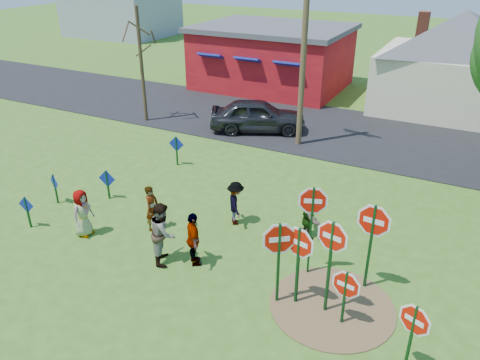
# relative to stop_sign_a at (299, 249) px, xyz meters

# --- Properties ---
(ground) EXTENTS (120.00, 120.00, 0.00)m
(ground) POSITION_rel_stop_sign_a_xyz_m (-3.60, 1.26, -1.64)
(ground) COLOR #3C5E1A
(ground) RESTS_ON ground
(road) EXTENTS (120.00, 7.50, 0.04)m
(road) POSITION_rel_stop_sign_a_xyz_m (-3.60, 12.76, -1.62)
(road) COLOR black
(road) RESTS_ON ground
(dirt_patch) EXTENTS (3.20, 3.20, 0.03)m
(dirt_patch) POSITION_rel_stop_sign_a_xyz_m (0.90, 0.26, -1.63)
(dirt_patch) COLOR brown
(dirt_patch) RESTS_ON ground
(red_building) EXTENTS (9.40, 7.69, 3.90)m
(red_building) POSITION_rel_stop_sign_a_xyz_m (-9.10, 19.26, 0.33)
(red_building) COLOR maroon
(red_building) RESTS_ON ground
(cream_house) EXTENTS (9.40, 9.40, 6.50)m
(cream_house) POSITION_rel_stop_sign_a_xyz_m (1.90, 19.26, 1.28)
(cream_house) COLOR beige
(cream_house) RESTS_ON ground
(stop_sign_a) EXTENTS (1.09, 0.26, 2.39)m
(stop_sign_a) POSITION_rel_stop_sign_a_xyz_m (0.00, 0.00, 0.00)
(stop_sign_a) COLOR #103D18
(stop_sign_a) RESTS_ON ground
(stop_sign_b) EXTENTS (1.01, 0.38, 2.84)m
(stop_sign_b) POSITION_rel_stop_sign_a_xyz_m (-0.14, 1.31, 0.42)
(stop_sign_b) COLOR #103D18
(stop_sign_b) RESTS_ON ground
(stop_sign_c) EXTENTS (1.07, 0.25, 2.76)m
(stop_sign_c) POSITION_rel_stop_sign_a_xyz_m (0.78, 0.04, 0.29)
(stop_sign_c) COLOR #103D18
(stop_sign_c) RESTS_ON ground
(stop_sign_d) EXTENTS (1.19, 0.13, 2.68)m
(stop_sign_d) POSITION_rel_stop_sign_a_xyz_m (1.44, 1.43, 0.26)
(stop_sign_d) COLOR #103D18
(stop_sign_d) RESTS_ON ground
(stop_sign_e) EXTENTS (0.97, 0.19, 1.65)m
(stop_sign_e) POSITION_rel_stop_sign_a_xyz_m (1.28, -0.19, -0.57)
(stop_sign_e) COLOR #103D18
(stop_sign_e) RESTS_ON ground
(stop_sign_f) EXTENTS (0.89, 0.38, 1.91)m
(stop_sign_f) POSITION_rel_stop_sign_a_xyz_m (2.90, -1.00, -0.32)
(stop_sign_f) COLOR #103D18
(stop_sign_f) RESTS_ON ground
(stop_sign_g) EXTENTS (0.96, 0.71, 2.51)m
(stop_sign_g) POSITION_rel_stop_sign_a_xyz_m (-0.45, -0.19, 0.08)
(stop_sign_g) COLOR #103D18
(stop_sign_g) RESTS_ON ground
(blue_diamond_a) EXTENTS (0.59, 0.08, 1.14)m
(blue_diamond_a) POSITION_rel_stop_sign_a_xyz_m (-9.06, -0.57, -0.94)
(blue_diamond_a) COLOR #103D18
(blue_diamond_a) RESTS_ON ground
(blue_diamond_b) EXTENTS (0.58, 0.22, 1.14)m
(blue_diamond_b) POSITION_rel_stop_sign_a_xyz_m (-9.54, 1.05, -0.94)
(blue_diamond_b) COLOR #103D18
(blue_diamond_b) RESTS_ON ground
(blue_diamond_c) EXTENTS (0.67, 0.13, 1.14)m
(blue_diamond_c) POSITION_rel_stop_sign_a_xyz_m (-8.11, 2.15, -0.95)
(blue_diamond_c) COLOR #103D18
(blue_diamond_c) RESTS_ON ground
(blue_diamond_d) EXTENTS (0.68, 0.10, 1.30)m
(blue_diamond_d) POSITION_rel_stop_sign_a_xyz_m (-7.55, 5.76, -0.84)
(blue_diamond_d) COLOR #103D18
(blue_diamond_d) RESTS_ON ground
(person_a) EXTENTS (0.52, 0.78, 1.58)m
(person_a) POSITION_rel_stop_sign_a_xyz_m (-7.15, -0.06, -0.85)
(person_a) COLOR #3C417C
(person_a) RESTS_ON ground
(person_b) EXTENTS (0.44, 0.61, 1.54)m
(person_b) POSITION_rel_stop_sign_a_xyz_m (-5.42, 1.21, -0.87)
(person_b) COLOR #257F61
(person_b) RESTS_ON ground
(person_c) EXTENTS (1.07, 1.15, 1.89)m
(person_c) POSITION_rel_stop_sign_a_xyz_m (-4.08, -0.03, -0.70)
(person_c) COLOR #9B5B42
(person_c) RESTS_ON ground
(person_d) EXTENTS (1.02, 1.12, 1.51)m
(person_d) POSITION_rel_stop_sign_a_xyz_m (-3.18, 2.74, -0.88)
(person_d) COLOR #333338
(person_d) RESTS_ON ground
(person_e) EXTENTS (0.96, 1.00, 1.67)m
(person_e) POSITION_rel_stop_sign_a_xyz_m (-3.21, 0.20, -0.80)
(person_e) COLOR #552E63
(person_e) RESTS_ON ground
(person_f) EXTENTS (1.11, 1.43, 1.51)m
(person_f) POSITION_rel_stop_sign_a_xyz_m (-0.80, 3.10, -0.88)
(person_f) COLOR #194F26
(person_f) RESTS_ON ground
(suv) EXTENTS (5.02, 3.65, 1.59)m
(suv) POSITION_rel_stop_sign_a_xyz_m (-6.27, 11.01, -0.81)
(suv) COLOR #2D2D32
(suv) RESTS_ON road
(utility_pole) EXTENTS (2.01, 0.50, 8.28)m
(utility_pole) POSITION_rel_stop_sign_a_xyz_m (-3.82, 10.29, 2.72)
(utility_pole) COLOR #4C3823
(utility_pole) RESTS_ON ground
(bare_tree_west) EXTENTS (1.80, 1.80, 5.80)m
(bare_tree_west) POSITION_rel_stop_sign_a_xyz_m (-12.22, 9.76, 2.12)
(bare_tree_west) COLOR #382819
(bare_tree_west) RESTS_ON ground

